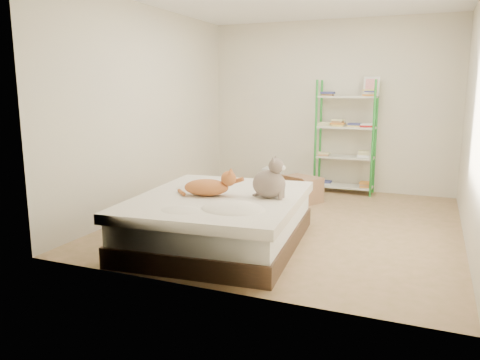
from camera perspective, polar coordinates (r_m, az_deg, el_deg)
The scene contains 7 objects.
room at distance 5.45m, azimuth 6.35°, elevation 8.19°, with size 3.81×4.21×2.61m.
bed at distance 4.79m, azimuth -2.48°, elevation -4.86°, with size 1.76×2.12×0.51m.
orange_cat at distance 4.71m, azimuth -4.12°, elevation -0.64°, with size 0.53×0.29×0.21m, color #C46B42, non-canonical shape.
grey_cat at distance 4.59m, azimuth 3.56°, elevation 0.27°, with size 0.29×0.35×0.40m, color gray, non-canonical shape.
shelf_unit at distance 7.24m, azimuth 12.79°, elevation 5.06°, with size 0.88×0.36×1.74m.
cardboard_box at distance 6.63m, azimuth 7.43°, elevation -1.12°, with size 0.63×0.65×0.41m.
white_bin at distance 7.38m, azimuth 4.11°, elevation 0.16°, with size 0.32×0.29×0.35m.
Camera 1 is at (1.51, -5.23, 1.56)m, focal length 35.00 mm.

